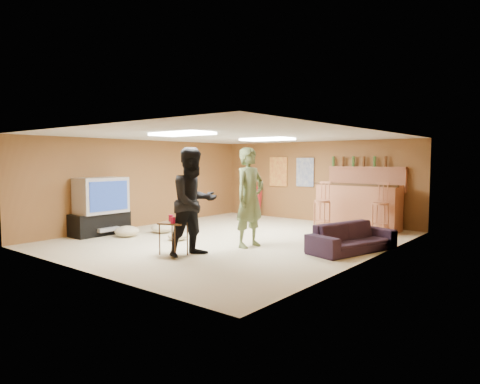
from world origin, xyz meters
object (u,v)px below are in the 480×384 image
Objects in this scene: tv_body at (101,195)px; tray_table at (173,239)px; person_black at (194,202)px; person_olive at (250,197)px; sofa at (352,237)px; bar_counter at (358,207)px.

tv_body is 1.87× the size of tray_table.
person_olive is at bearing -0.84° from person_black.
person_black is 1.07× the size of sofa.
person_black is 3.25× the size of tray_table.
tv_body is 3.57m from person_olive.
tv_body is at bearing -133.00° from bar_counter.
bar_counter is at bearing 74.33° from tray_table.
sofa is (5.15, 1.92, -0.64)m from tv_body.
tray_table is at bearing 130.86° from person_black.
tv_body is 6.09m from bar_counter.
person_olive is at bearing 17.41° from tv_body.
person_olive is 1.01× the size of person_black.
bar_counter is at bearing 47.00° from tv_body.
bar_counter is 5.01m from tray_table.
tray_table is (2.80, -0.37, -0.61)m from tv_body.
tv_body reaches higher than sofa.
person_black reaches higher than bar_counter.
tray_table is (-2.35, -2.29, 0.03)m from sofa.
tray_table is at bearing -7.48° from tv_body.
sofa is (1.00, -2.53, -0.29)m from bar_counter.
tray_table is at bearing 150.11° from sofa.
person_olive is 1.08× the size of sofa.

